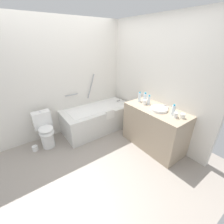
% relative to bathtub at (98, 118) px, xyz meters
% --- Properties ---
extents(ground_plane, '(3.87, 3.87, 0.00)m').
position_rel_bathtub_xyz_m(ground_plane, '(-0.56, -0.82, -0.30)').
color(ground_plane, '#9E9389').
extents(wall_back_tiled, '(3.27, 0.10, 2.47)m').
position_rel_bathtub_xyz_m(wall_back_tiled, '(-0.56, 0.44, 0.93)').
color(wall_back_tiled, silver).
rests_on(wall_back_tiled, ground_plane).
extents(wall_right_mirror, '(0.10, 2.81, 2.47)m').
position_rel_bathtub_xyz_m(wall_right_mirror, '(0.93, -0.82, 0.93)').
color(wall_right_mirror, silver).
rests_on(wall_right_mirror, ground_plane).
extents(bathtub, '(1.66, 0.78, 1.29)m').
position_rel_bathtub_xyz_m(bathtub, '(0.00, 0.00, 0.00)').
color(bathtub, silver).
rests_on(bathtub, ground_plane).
extents(toilet, '(0.35, 0.51, 0.75)m').
position_rel_bathtub_xyz_m(toilet, '(-1.21, 0.05, 0.07)').
color(toilet, white).
rests_on(toilet, ground_plane).
extents(vanity_counter, '(0.59, 1.23, 0.86)m').
position_rel_bathtub_xyz_m(vanity_counter, '(0.59, -1.26, 0.12)').
color(vanity_counter, tan).
rests_on(vanity_counter, ground_plane).
extents(sink_basin, '(0.31, 0.31, 0.05)m').
position_rel_bathtub_xyz_m(sink_basin, '(0.57, -1.31, 0.57)').
color(sink_basin, white).
rests_on(sink_basin, vanity_counter).
extents(sink_faucet, '(0.10, 0.15, 0.07)m').
position_rel_bathtub_xyz_m(sink_faucet, '(0.76, -1.31, 0.58)').
color(sink_faucet, silver).
rests_on(sink_faucet, vanity_counter).
extents(water_bottle_0, '(0.06, 0.06, 0.20)m').
position_rel_bathtub_xyz_m(water_bottle_0, '(0.60, -1.58, 0.64)').
color(water_bottle_0, silver).
rests_on(water_bottle_0, vanity_counter).
extents(water_bottle_1, '(0.06, 0.06, 0.20)m').
position_rel_bathtub_xyz_m(water_bottle_1, '(0.63, -1.01, 0.64)').
color(water_bottle_1, silver).
rests_on(water_bottle_1, vanity_counter).
extents(water_bottle_2, '(0.06, 0.06, 0.21)m').
position_rel_bathtub_xyz_m(water_bottle_2, '(0.59, -0.79, 0.65)').
color(water_bottle_2, silver).
rests_on(water_bottle_2, vanity_counter).
extents(water_bottle_3, '(0.07, 0.07, 0.22)m').
position_rel_bathtub_xyz_m(water_bottle_3, '(0.64, -0.89, 0.65)').
color(water_bottle_3, silver).
rests_on(water_bottle_3, vanity_counter).
extents(drinking_glass_0, '(0.08, 0.08, 0.10)m').
position_rel_bathtub_xyz_m(drinking_glass_0, '(0.56, -0.96, 0.60)').
color(drinking_glass_0, white).
rests_on(drinking_glass_0, vanity_counter).
extents(drinking_glass_1, '(0.08, 0.08, 0.08)m').
position_rel_bathtub_xyz_m(drinking_glass_1, '(0.64, -1.74, 0.59)').
color(drinking_glass_1, white).
rests_on(drinking_glass_1, vanity_counter).
extents(drinking_glass_2, '(0.06, 0.06, 0.10)m').
position_rel_bathtub_xyz_m(drinking_glass_2, '(0.56, -1.66, 0.60)').
color(drinking_glass_2, white).
rests_on(drinking_glass_2, vanity_counter).
extents(toilet_paper_roll, '(0.11, 0.11, 0.11)m').
position_rel_bathtub_xyz_m(toilet_paper_roll, '(-1.48, 0.02, -0.25)').
color(toilet_paper_roll, white).
rests_on(toilet_paper_roll, ground_plane).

